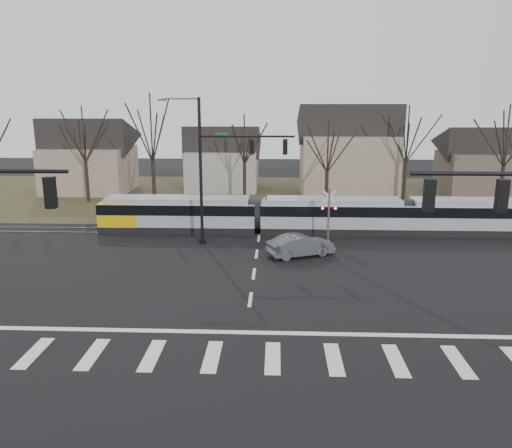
{
  "coord_description": "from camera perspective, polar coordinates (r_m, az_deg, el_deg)",
  "views": [
    {
      "loc": [
        1.28,
        -21.87,
        9.71
      ],
      "look_at": [
        0.0,
        9.0,
        2.3
      ],
      "focal_mm": 35.0,
      "sensor_mm": 36.0,
      "label": 1
    }
  ],
  "objects": [
    {
      "name": "stop_line",
      "position": [
        22.33,
        -1.18,
        -12.28
      ],
      "size": [
        28.0,
        0.35,
        0.01
      ],
      "primitive_type": "cube",
      "color": "silver",
      "rests_on": "ground"
    },
    {
      "name": "rail_crossing_signal",
      "position": [
        35.73,
        8.29,
        0.69
      ],
      "size": [
        1.08,
        0.36,
        4.0
      ],
      "color": "#59595B",
      "rests_on": "ground"
    },
    {
      "name": "tree_row",
      "position": [
        48.1,
        3.25,
        7.85
      ],
      "size": [
        59.2,
        7.2,
        10.0
      ],
      "color": "black",
      "rests_on": "ground"
    },
    {
      "name": "house_a",
      "position": [
        60.01,
        -18.58,
        7.78
      ],
      "size": [
        9.72,
        8.64,
        8.6
      ],
      "color": "gray",
      "rests_on": "ground"
    },
    {
      "name": "sedan",
      "position": [
        32.84,
        5.11,
        -2.44
      ],
      "size": [
        4.77,
        5.54,
        1.45
      ],
      "primitive_type": "imported",
      "rotation": [
        0.0,
        0.0,
        1.98
      ],
      "color": "#4B4E52",
      "rests_on": "ground"
    },
    {
      "name": "ground",
      "position": [
        23.96,
        -0.91,
        -10.42
      ],
      "size": [
        140.0,
        140.0,
        0.0
      ],
      "primitive_type": "plane",
      "color": "black"
    },
    {
      "name": "house_b",
      "position": [
        58.49,
        -3.84,
        7.83
      ],
      "size": [
        8.64,
        7.56,
        7.65
      ],
      "color": "gray",
      "rests_on": "ground"
    },
    {
      "name": "lane_dashes",
      "position": [
        39.11,
        0.43,
        -0.88
      ],
      "size": [
        0.18,
        30.0,
        0.01
      ],
      "color": "silver",
      "rests_on": "ground"
    },
    {
      "name": "house_c",
      "position": [
        55.59,
        10.47,
        8.65
      ],
      "size": [
        10.8,
        8.64,
        10.1
      ],
      "color": "gray",
      "rests_on": "ground"
    },
    {
      "name": "crosswalk",
      "position": [
        20.37,
        -1.57,
        -14.97
      ],
      "size": [
        27.0,
        2.6,
        0.01
      ],
      "color": "silver",
      "rests_on": "ground"
    },
    {
      "name": "rail_pair",
      "position": [
        38.91,
        0.42,
        -0.92
      ],
      "size": [
        90.0,
        1.52,
        0.06
      ],
      "color": "#59595E",
      "rests_on": "ground"
    },
    {
      "name": "house_d",
      "position": [
        61.51,
        24.23,
        6.96
      ],
      "size": [
        8.64,
        7.56,
        7.65
      ],
      "color": "brown",
      "rests_on": "ground"
    },
    {
      "name": "tram",
      "position": [
        38.98,
        8.53,
        1.14
      ],
      "size": [
        35.7,
        2.65,
        2.71
      ],
      "color": "gray",
      "rests_on": "ground"
    },
    {
      "name": "grass_verge",
      "position": [
        54.75,
        1.0,
        3.28
      ],
      "size": [
        140.0,
        28.0,
        0.01
      ],
      "primitive_type": "cube",
      "color": "#38331E",
      "rests_on": "ground"
    },
    {
      "name": "signal_pole_far",
      "position": [
        34.8,
        -3.75,
        6.84
      ],
      "size": [
        9.28,
        0.44,
        10.2
      ],
      "color": "black",
      "rests_on": "ground"
    }
  ]
}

